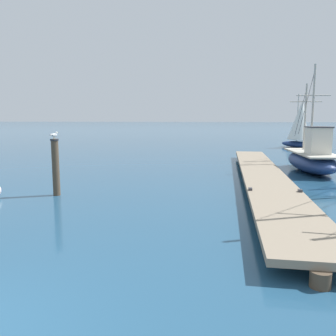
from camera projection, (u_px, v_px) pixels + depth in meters
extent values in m
cube|color=gray|center=(263.00, 175.00, 15.36)|extent=(2.74, 19.42, 0.16)
cylinder|color=#4C3D2D|center=(320.00, 279.00, 5.95)|extent=(0.36, 0.36, 0.29)
cylinder|color=#4C3D2D|center=(279.00, 207.00, 10.67)|extent=(0.36, 0.36, 0.29)
cylinder|color=#4C3D2D|center=(263.00, 180.00, 15.40)|extent=(0.36, 0.36, 0.29)
cylinder|color=#4C3D2D|center=(254.00, 165.00, 20.12)|extent=(0.36, 0.36, 0.29)
cylinder|color=#4C3D2D|center=(249.00, 156.00, 24.84)|extent=(0.36, 0.36, 0.29)
cube|color=#333338|center=(250.00, 189.00, 11.70)|extent=(0.13, 0.21, 0.08)
cube|color=#333338|center=(300.00, 191.00, 11.44)|extent=(0.13, 0.21, 0.08)
ellipsoid|color=navy|center=(311.00, 162.00, 18.46)|extent=(2.10, 5.65, 1.05)
cube|color=#B2AD9E|center=(312.00, 153.00, 18.39)|extent=(1.85, 5.08, 0.08)
cube|color=silver|center=(318.00, 141.00, 17.46)|extent=(1.02, 1.16, 1.31)
cube|color=#3D3D42|center=(319.00, 127.00, 17.36)|extent=(1.10, 1.25, 0.06)
cylinder|color=#B2ADA3|center=(313.00, 108.00, 18.32)|extent=(0.11, 0.11, 4.57)
cylinder|color=#B2ADA3|center=(314.00, 95.00, 18.23)|extent=(1.75, 0.11, 0.06)
cylinder|color=#333338|center=(306.00, 105.00, 19.51)|extent=(0.09, 2.38, 3.38)
cylinder|color=#B2ADA3|center=(305.00, 117.00, 19.63)|extent=(0.11, 0.11, 3.68)
cylinder|color=#B2ADA3|center=(306.00, 102.00, 19.50)|extent=(1.75, 0.11, 0.06)
cylinder|color=#333338|center=(300.00, 114.00, 20.58)|extent=(0.08, 1.92, 2.72)
cylinder|color=#4C3D2D|center=(56.00, 167.00, 12.82)|extent=(0.26, 0.26, 2.10)
cylinder|color=#28282D|center=(54.00, 140.00, 12.67)|extent=(0.30, 0.30, 0.06)
cylinder|color=gold|center=(54.00, 138.00, 12.67)|extent=(0.01, 0.01, 0.07)
cylinder|color=gold|center=(55.00, 138.00, 12.65)|extent=(0.01, 0.01, 0.07)
ellipsoid|color=white|center=(54.00, 135.00, 12.65)|extent=(0.21, 0.30, 0.13)
ellipsoid|color=silver|center=(53.00, 135.00, 12.65)|extent=(0.11, 0.24, 0.09)
ellipsoid|color=#383838|center=(50.00, 135.00, 12.55)|extent=(0.05, 0.07, 0.04)
ellipsoid|color=silver|center=(55.00, 135.00, 12.60)|extent=(0.11, 0.24, 0.09)
ellipsoid|color=#383838|center=(52.00, 135.00, 12.51)|extent=(0.05, 0.07, 0.04)
cone|color=white|center=(51.00, 135.00, 12.51)|extent=(0.09, 0.10, 0.07)
sphere|color=white|center=(56.00, 133.00, 12.73)|extent=(0.08, 0.08, 0.08)
cone|color=gold|center=(57.00, 133.00, 12.78)|extent=(0.04, 0.05, 0.02)
ellipsoid|color=navy|center=(297.00, 144.00, 33.21)|extent=(2.96, 3.84, 0.60)
cylinder|color=#B2ADA3|center=(298.00, 118.00, 32.93)|extent=(0.08, 0.08, 4.42)
cone|color=silver|center=(300.00, 120.00, 32.65)|extent=(2.97, 2.84, 3.94)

